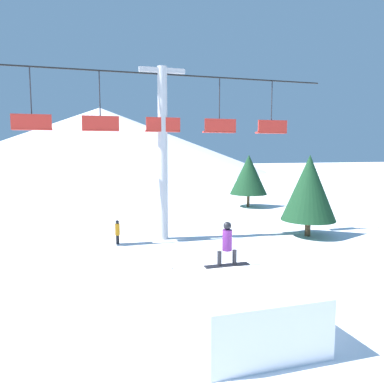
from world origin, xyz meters
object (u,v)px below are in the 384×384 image
(snowboarder, at_px, (227,244))
(pine_tree_near, at_px, (309,188))
(snow_ramp, at_px, (244,308))
(distant_skier, at_px, (117,231))

(snowboarder, bearing_deg, pine_tree_near, 44.60)
(snow_ramp, distance_m, distant_skier, 10.80)
(snowboarder, bearing_deg, distant_skier, 103.83)
(distant_skier, bearing_deg, snow_ramp, -78.20)
(pine_tree_near, bearing_deg, distant_skier, 173.02)
(snow_ramp, distance_m, pine_tree_near, 12.52)
(snow_ramp, height_order, pine_tree_near, pine_tree_near)
(snowboarder, xyz_separation_m, pine_tree_near, (8.07, 7.96, 0.62))
(distant_skier, bearing_deg, pine_tree_near, -6.98)
(snow_ramp, xyz_separation_m, distant_skier, (-2.21, 10.57, -0.06))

